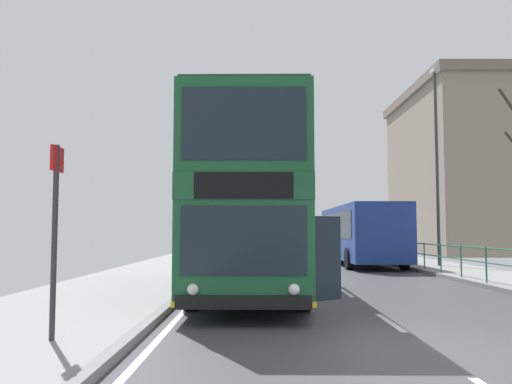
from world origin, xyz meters
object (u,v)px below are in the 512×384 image
Objects in this scene: double_decker_bus_main at (250,206)px; background_building_00 at (497,170)px; background_bus_far_lane at (360,233)px; bus_stop_sign_near at (55,219)px; street_lamp_far_side at (436,152)px.

double_decker_bus_main is 0.66× the size of background_building_00.
background_bus_far_lane is 21.42m from bus_stop_sign_near.
street_lamp_far_side is at bearing -45.20° from background_bus_far_lane.
bus_stop_sign_near is at bearing -111.91° from double_decker_bus_main.
background_bus_far_lane is at bearing 67.70° from bus_stop_sign_near.
double_decker_bus_main reaches higher than bus_stop_sign_near.
bus_stop_sign_near is 0.30× the size of street_lamp_far_side.
street_lamp_far_side is (11.09, 16.82, 3.46)m from bus_stop_sign_near.
bus_stop_sign_near is (-2.70, -6.71, -0.51)m from double_decker_bus_main.
bus_stop_sign_near is 20.45m from street_lamp_far_side.
bus_stop_sign_near is (-8.13, -19.81, 0.22)m from background_bus_far_lane.
background_building_00 is at bearing 59.09° from street_lamp_far_side.
background_building_00 reaches higher than street_lamp_far_side.
background_bus_far_lane reaches higher than bus_stop_sign_near.
background_building_00 reaches higher than background_bus_far_lane.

